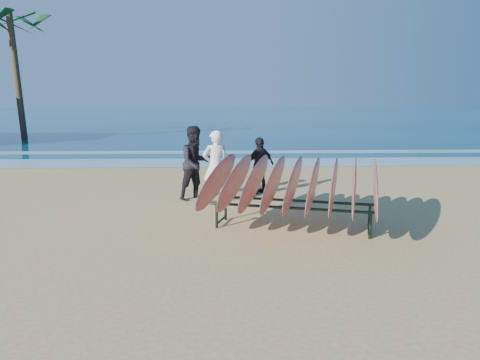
{
  "coord_description": "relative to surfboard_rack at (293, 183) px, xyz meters",
  "views": [
    {
      "loc": [
        -0.31,
        -8.39,
        2.6
      ],
      "look_at": [
        0.0,
        0.8,
        0.95
      ],
      "focal_mm": 35.0,
      "sensor_mm": 36.0,
      "label": 1
    }
  ],
  "objects": [
    {
      "name": "person_dark_b",
      "position": [
        -0.39,
        3.45,
        -0.15
      ],
      "size": [
        0.95,
        0.8,
        1.53
      ],
      "primitive_type": "imported",
      "rotation": [
        0.0,
        0.0,
        3.71
      ],
      "color": "black",
      "rests_on": "ground"
    },
    {
      "name": "surfboard_rack",
      "position": [
        0.0,
        0.0,
        0.0
      ],
      "size": [
        3.85,
        3.66,
        1.5
      ],
      "rotation": [
        0.0,
        0.0,
        -0.28
      ],
      "color": "black",
      "rests_on": "ground"
    },
    {
      "name": "ocean",
      "position": [
        -1.04,
        54.43,
        -0.91
      ],
      "size": [
        160.0,
        160.0,
        0.0
      ],
      "primitive_type": "plane",
      "color": "navy",
      "rests_on": "ground"
    },
    {
      "name": "person_white",
      "position": [
        -1.57,
        2.45,
        -0.02
      ],
      "size": [
        0.74,
        0.57,
        1.79
      ],
      "primitive_type": "imported",
      "rotation": [
        0.0,
        0.0,
        3.39
      ],
      "color": "white",
      "rests_on": "ground"
    },
    {
      "name": "foam_far",
      "position": [
        -1.04,
        12.93,
        -0.91
      ],
      "size": [
        160.0,
        160.0,
        0.0
      ],
      "primitive_type": "plane",
      "color": "white",
      "rests_on": "ground"
    },
    {
      "name": "palm_mid",
      "position": [
        -13.18,
        18.77,
        5.69
      ],
      "size": [
        5.2,
        5.2,
        7.47
      ],
      "color": "brown",
      "rests_on": "ground"
    },
    {
      "name": "ground",
      "position": [
        -1.04,
        -0.57,
        -0.92
      ],
      "size": [
        120.0,
        120.0,
        0.0
      ],
      "primitive_type": "plane",
      "color": "tan",
      "rests_on": "ground"
    },
    {
      "name": "person_dark_a",
      "position": [
        -2.07,
        2.75,
        0.02
      ],
      "size": [
        1.15,
        1.08,
        1.87
      ],
      "primitive_type": "imported",
      "rotation": [
        0.0,
        0.0,
        0.57
      ],
      "color": "black",
      "rests_on": "ground"
    },
    {
      "name": "foam_near",
      "position": [
        -1.04,
        9.43,
        -0.91
      ],
      "size": [
        160.0,
        160.0,
        0.0
      ],
      "primitive_type": "plane",
      "color": "white",
      "rests_on": "ground"
    }
  ]
}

